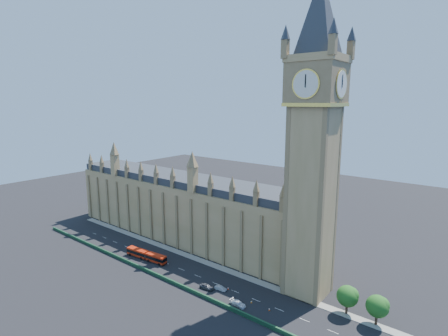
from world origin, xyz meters
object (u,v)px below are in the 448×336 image
Objects in this scene: red_bus at (146,255)px; car_white at (238,303)px; car_grey at (207,287)px; car_silver at (221,288)px.

car_white is (45.65, -3.29, -0.91)m from red_bus.
car_grey reaches higher than car_white.
red_bus is 45.77m from car_white.
car_silver is at bearing -5.28° from red_bus.
red_bus reaches higher than car_white.
red_bus is at bearing 89.02° from car_white.
red_bus is 4.68× the size of car_silver.
car_grey is (32.25, -1.92, -0.84)m from red_bus.
red_bus is 3.87× the size of car_grey.
car_white is at bearing -9.85° from red_bus.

